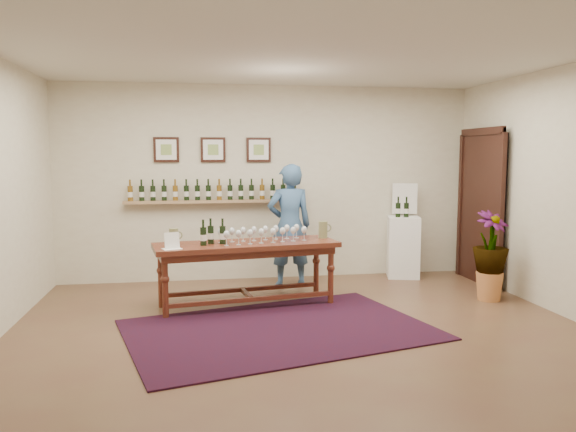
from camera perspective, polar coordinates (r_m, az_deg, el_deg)
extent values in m
plane|color=brown|center=(5.98, 1.28, -11.38)|extent=(6.00, 6.00, 0.00)
plane|color=beige|center=(8.18, -1.96, 3.37)|extent=(6.00, 0.00, 6.00)
plane|color=beige|center=(3.30, 9.45, -0.97)|extent=(6.00, 0.00, 6.00)
plane|color=beige|center=(6.93, 26.51, 2.20)|extent=(0.00, 5.00, 5.00)
plane|color=beige|center=(5.78, 1.35, 16.10)|extent=(6.00, 6.00, 0.00)
cube|color=#AA7B5C|center=(8.04, -7.53, 1.48)|extent=(2.50, 0.16, 0.04)
cube|color=black|center=(8.36, 19.23, 0.68)|extent=(0.10, 1.00, 2.10)
cube|color=black|center=(8.33, 18.92, 0.68)|extent=(0.04, 1.12, 2.22)
cube|color=black|center=(8.08, -12.26, 6.60)|extent=(0.35, 0.03, 0.35)
cube|color=white|center=(8.06, -12.27, 6.60)|extent=(0.28, 0.01, 0.28)
cube|color=#8AA753|center=(8.06, -12.27, 6.60)|extent=(0.15, 0.00, 0.15)
cube|color=black|center=(8.08, -7.62, 6.69)|extent=(0.35, 0.03, 0.35)
cube|color=white|center=(8.06, -7.62, 6.69)|extent=(0.28, 0.01, 0.28)
cube|color=#8AA753|center=(8.06, -7.62, 6.69)|extent=(0.15, 0.00, 0.15)
cube|color=black|center=(8.12, -3.00, 6.73)|extent=(0.35, 0.03, 0.35)
cube|color=white|center=(8.11, -2.99, 6.73)|extent=(0.28, 0.01, 0.28)
cube|color=#8AA753|center=(8.10, -2.99, 6.73)|extent=(0.15, 0.00, 0.15)
cube|color=#3F0B14|center=(5.92, -0.91, -11.47)|extent=(3.44, 2.72, 0.02)
cube|color=#452511|center=(6.71, -4.24, -2.95)|extent=(2.25, 1.01, 0.06)
cube|color=#452511|center=(6.72, -4.24, -3.53)|extent=(2.11, 0.87, 0.10)
cylinder|color=#452511|center=(6.38, -12.37, -7.08)|extent=(0.08, 0.08, 0.71)
cylinder|color=#452511|center=(6.85, 4.36, -6.03)|extent=(0.08, 0.08, 0.71)
cylinder|color=#452511|center=(6.86, -12.79, -6.15)|extent=(0.08, 0.08, 0.71)
cylinder|color=#452511|center=(7.30, 2.88, -5.25)|extent=(0.08, 0.08, 0.71)
cube|color=#452511|center=(6.60, -3.68, -8.44)|extent=(1.96, 0.34, 0.05)
cube|color=#452511|center=(7.06, -4.69, -7.46)|extent=(1.96, 0.34, 0.05)
cube|color=#452511|center=(6.83, -4.20, -7.94)|extent=(0.12, 0.50, 0.05)
cube|color=white|center=(6.36, -11.72, -2.46)|extent=(0.24, 0.20, 0.18)
cube|color=white|center=(8.50, 11.62, -3.08)|extent=(0.55, 0.55, 0.90)
cube|color=white|center=(8.58, 11.78, 1.73)|extent=(0.36, 0.11, 0.51)
cone|color=#C77C42|center=(7.49, 19.76, -6.73)|extent=(0.33, 0.33, 0.35)
imported|color=black|center=(7.40, 19.90, -3.08)|extent=(0.65, 0.65, 0.61)
imported|color=#375A84|center=(7.71, 0.15, -0.95)|extent=(0.63, 0.43, 1.69)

